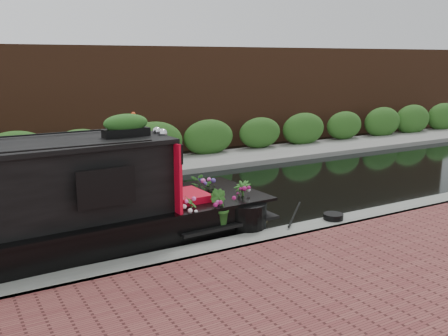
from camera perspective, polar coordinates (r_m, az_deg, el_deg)
ground at (r=11.96m, az=-9.09°, el=-5.00°), size 80.00×80.00×0.00m
near_bank_coping at (r=9.13m, az=-1.52°, el=-10.45°), size 40.00×0.60×0.50m
far_bank_path at (r=15.83m, az=-14.55°, el=-0.94°), size 40.00×2.40×0.34m
far_hedge at (r=16.68m, az=-15.38°, el=-0.32°), size 40.00×1.10×2.80m
far_brick_wall at (r=18.69m, az=-17.03°, el=0.92°), size 40.00×1.00×8.00m
rope_fender at (r=10.97m, az=3.81°, el=-5.56°), size 0.34×0.37×0.34m
coiled_mooring_rope at (r=10.74m, az=12.38°, el=-5.43°), size 0.41×0.41×0.12m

